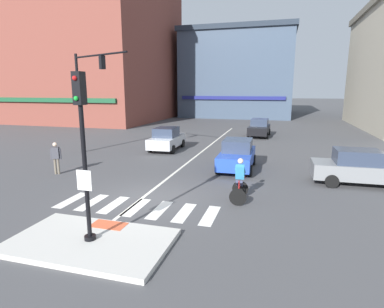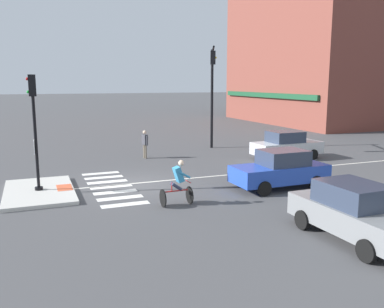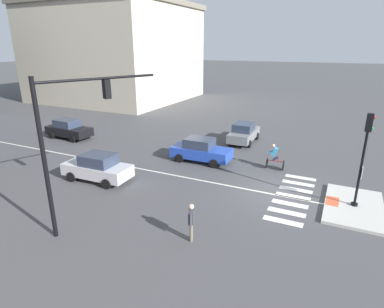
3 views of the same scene
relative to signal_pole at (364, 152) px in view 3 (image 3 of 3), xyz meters
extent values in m
plane|color=#474749|center=(0.00, 3.84, -2.93)|extent=(300.00, 300.00, 0.00)
cube|color=beige|center=(0.00, 0.01, -2.85)|extent=(4.53, 2.68, 0.15)
cube|color=#DB5B38|center=(0.00, 1.00, -2.78)|extent=(1.10, 0.60, 0.01)
cylinder|color=black|center=(0.00, 0.01, -2.72)|extent=(0.32, 0.32, 0.12)
cylinder|color=black|center=(0.00, 0.01, -0.83)|extent=(0.12, 0.12, 3.65)
cube|color=white|center=(0.00, -0.07, -1.02)|extent=(0.44, 0.03, 0.56)
cube|color=black|center=(0.00, 0.01, 1.41)|extent=(0.24, 0.28, 0.84)
sphere|color=red|center=(0.00, -0.15, 1.66)|extent=(0.12, 0.12, 0.12)
sphere|color=green|center=(0.00, -0.15, 1.16)|extent=(0.12, 0.12, 0.12)
cube|color=silver|center=(-2.82, 2.94, -2.93)|extent=(0.44, 1.80, 0.01)
cube|color=silver|center=(-1.88, 2.94, -2.93)|extent=(0.44, 1.80, 0.01)
cube|color=silver|center=(-0.94, 2.94, -2.93)|extent=(0.44, 1.80, 0.01)
cube|color=silver|center=(0.00, 2.94, -2.93)|extent=(0.44, 1.80, 0.01)
cube|color=silver|center=(0.94, 2.94, -2.93)|extent=(0.44, 1.80, 0.01)
cube|color=silver|center=(1.88, 2.94, -2.93)|extent=(0.44, 1.80, 0.01)
cube|color=silver|center=(2.82, 2.94, -2.93)|extent=(0.44, 1.80, 0.01)
cube|color=silver|center=(-0.21, 13.84, -2.93)|extent=(0.14, 28.00, 0.01)
cylinder|color=black|center=(-8.20, 11.39, 0.38)|extent=(0.18, 0.18, 6.61)
cylinder|color=black|center=(-5.80, 10.35, 3.43)|extent=(4.84, 2.18, 0.11)
cube|color=black|center=(-5.56, 10.24, 2.98)|extent=(0.36, 0.38, 0.80)
sphere|color=gold|center=(-5.49, 10.40, 2.98)|extent=(0.12, 0.12, 0.12)
cube|color=beige|center=(22.93, 32.27, 3.40)|extent=(18.68, 19.46, 12.67)
cube|color=slate|center=(22.93, 32.27, 10.09)|extent=(19.24, 20.05, 0.70)
cube|color=silver|center=(-2.82, 13.83, -2.28)|extent=(1.86, 4.16, 0.70)
cube|color=#2D384C|center=(-2.81, 13.68, -1.61)|extent=(1.55, 1.96, 0.64)
cylinder|color=black|center=(-3.70, 15.07, -2.63)|extent=(0.20, 0.61, 0.60)
cylinder|color=black|center=(-2.03, 15.13, -2.63)|extent=(0.20, 0.61, 0.60)
cylinder|color=black|center=(-3.60, 12.53, -2.63)|extent=(0.20, 0.61, 0.60)
cylinder|color=black|center=(-1.93, 12.59, -2.63)|extent=(0.20, 0.61, 0.60)
cube|color=slate|center=(8.62, 8.33, -2.28)|extent=(4.14, 1.79, 0.70)
cube|color=#2D384C|center=(8.47, 8.33, -1.61)|extent=(1.93, 1.52, 0.64)
cylinder|color=black|center=(9.87, 9.19, -2.63)|extent=(0.60, 0.19, 0.60)
cylinder|color=black|center=(9.91, 7.52, -2.63)|extent=(0.60, 0.19, 0.60)
cylinder|color=black|center=(7.33, 9.13, -2.63)|extent=(0.60, 0.19, 0.60)
cylinder|color=black|center=(7.36, 7.47, -2.63)|extent=(0.60, 0.19, 0.60)
cube|color=black|center=(3.17, 22.28, -2.28)|extent=(1.85, 4.16, 0.70)
cube|color=#2D384C|center=(3.18, 22.43, -1.61)|extent=(1.55, 1.95, 0.64)
cylinder|color=black|center=(3.96, 20.98, -2.63)|extent=(0.20, 0.61, 0.60)
cylinder|color=black|center=(2.29, 21.04, -2.63)|extent=(0.20, 0.61, 0.60)
cylinder|color=black|center=(4.05, 23.52, -2.63)|extent=(0.20, 0.61, 0.60)
cylinder|color=black|center=(2.38, 23.58, -2.63)|extent=(0.20, 0.61, 0.60)
cube|color=#2347B7|center=(2.83, 9.60, -2.28)|extent=(1.76, 4.13, 0.70)
cube|color=#2D384C|center=(2.83, 9.75, -1.61)|extent=(1.51, 1.92, 0.64)
cylinder|color=black|center=(3.69, 8.34, -2.63)|extent=(0.19, 0.60, 0.60)
cylinder|color=black|center=(2.02, 8.31, -2.63)|extent=(0.19, 0.60, 0.60)
cylinder|color=black|center=(3.65, 10.88, -2.63)|extent=(0.19, 0.60, 0.60)
cylinder|color=black|center=(1.98, 10.86, -2.63)|extent=(0.19, 0.60, 0.60)
cylinder|color=black|center=(3.58, 5.20, -2.60)|extent=(0.66, 0.06, 0.66)
cylinder|color=black|center=(3.62, 4.15, -2.60)|extent=(0.66, 0.06, 0.66)
cylinder|color=#B21E1E|center=(3.60, 4.67, -2.38)|extent=(0.08, 0.89, 0.05)
cylinder|color=#B21E1E|center=(3.61, 4.49, -2.20)|extent=(0.04, 0.04, 0.30)
cylinder|color=#B21E1E|center=(3.58, 5.15, -2.08)|extent=(0.44, 0.05, 0.04)
cylinder|color=#2D334C|center=(3.52, 4.65, -2.20)|extent=(0.13, 0.40, 0.33)
cylinder|color=#2D334C|center=(3.68, 4.66, -2.20)|extent=(0.13, 0.40, 0.33)
cube|color=#338CBF|center=(3.60, 4.75, -1.77)|extent=(0.35, 0.39, 0.60)
sphere|color=beige|center=(3.59, 4.87, -1.36)|extent=(0.22, 0.22, 0.22)
cylinder|color=#338CBF|center=(3.43, 4.93, -1.77)|extent=(0.10, 0.46, 0.31)
cylinder|color=#338CBF|center=(3.75, 4.94, -1.77)|extent=(0.10, 0.46, 0.31)
cylinder|color=#6B6051|center=(-6.08, 6.04, -2.52)|extent=(0.12, 0.12, 0.82)
cylinder|color=#6B6051|center=(-5.93, 6.09, -2.52)|extent=(0.12, 0.12, 0.82)
cube|color=#3F3F47|center=(-6.00, 6.07, -1.81)|extent=(0.41, 0.32, 0.60)
cylinder|color=#3F3F47|center=(-6.22, 5.99, -1.86)|extent=(0.09, 0.09, 0.56)
cylinder|color=#3F3F47|center=(-5.79, 6.14, -1.86)|extent=(0.09, 0.09, 0.56)
sphere|color=beige|center=(-6.00, 6.07, -1.37)|extent=(0.22, 0.22, 0.22)
camera|label=1|loc=(4.99, -7.00, 1.39)|focal=29.01mm
camera|label=2|loc=(17.32, -0.11, 1.54)|focal=38.33mm
camera|label=3|loc=(-16.17, 1.12, 4.73)|focal=29.76mm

